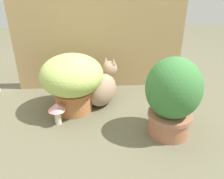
{
  "coord_description": "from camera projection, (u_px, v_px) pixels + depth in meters",
  "views": [
    {
      "loc": [
        0.03,
        -1.19,
        0.8
      ],
      "look_at": [
        0.13,
        0.05,
        0.18
      ],
      "focal_mm": 36.22,
      "sensor_mm": 36.0,
      "label": 1
    }
  ],
  "objects": [
    {
      "name": "mushroom_ornament_pink",
      "position": [
        57.0,
        109.0,
        1.33
      ],
      "size": [
        0.1,
        0.1,
        0.14
      ],
      "color": "beige",
      "rests_on": "ground"
    },
    {
      "name": "ground_plane",
      "position": [
        92.0,
        120.0,
        1.41
      ],
      "size": [
        6.0,
        6.0,
        0.0
      ],
      "primitive_type": "plane",
      "color": "#615D46"
    },
    {
      "name": "cat",
      "position": [
        103.0,
        87.0,
        1.55
      ],
      "size": [
        0.31,
        0.33,
        0.32
      ],
      "color": "#9F8267",
      "rests_on": "ground"
    },
    {
      "name": "cardboard_backdrop",
      "position": [
        100.0,
        34.0,
        1.67
      ],
      "size": [
        1.27,
        0.03,
        0.84
      ],
      "primitive_type": "cube",
      "color": "tan",
      "rests_on": "ground"
    },
    {
      "name": "leafy_planter",
      "position": [
        173.0,
        96.0,
        1.19
      ],
      "size": [
        0.29,
        0.29,
        0.45
      ],
      "color": "#AB6D4D",
      "rests_on": "ground"
    },
    {
      "name": "grass_planter",
      "position": [
        72.0,
        80.0,
        1.42
      ],
      "size": [
        0.39,
        0.39,
        0.38
      ],
      "color": "#B47041",
      "rests_on": "ground"
    }
  ]
}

